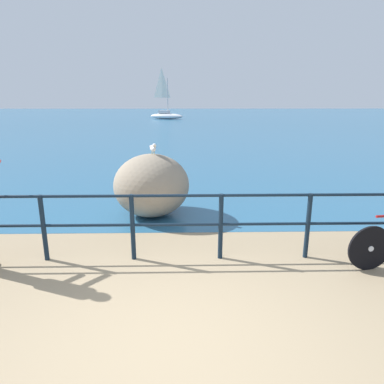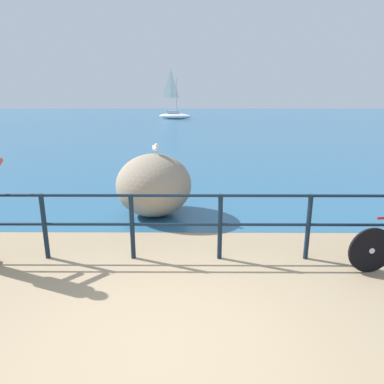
# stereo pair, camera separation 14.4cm
# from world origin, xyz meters

# --- Properties ---
(ground_plane) EXTENTS (120.00, 120.00, 0.10)m
(ground_plane) POSITION_xyz_m (0.00, 20.00, -0.05)
(ground_plane) COLOR #937F60
(sea_surface) EXTENTS (120.00, 90.00, 0.01)m
(sea_surface) POSITION_xyz_m (0.00, 47.94, 0.00)
(sea_surface) COLOR #285B7F
(sea_surface) RESTS_ON ground_plane
(promenade_railing) EXTENTS (9.31, 0.07, 1.02)m
(promenade_railing) POSITION_xyz_m (-0.00, 1.89, 0.64)
(promenade_railing) COLOR black
(promenade_railing) RESTS_ON ground_plane
(breakwater_boulder_main) EXTENTS (1.55, 1.65, 1.29)m
(breakwater_boulder_main) POSITION_xyz_m (-0.56, 3.96, 0.65)
(breakwater_boulder_main) COLOR gray
(breakwater_boulder_main) RESTS_ON ground
(seagull) EXTENTS (0.20, 0.34, 0.23)m
(seagull) POSITION_xyz_m (-0.51, 3.94, 1.43)
(seagull) COLOR gold
(seagull) RESTS_ON breakwater_boulder_main
(sailboat) EXTENTS (4.56, 2.91, 6.16)m
(sailboat) POSITION_xyz_m (-2.19, 40.84, 0.71)
(sailboat) COLOR white
(sailboat) RESTS_ON sea_surface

